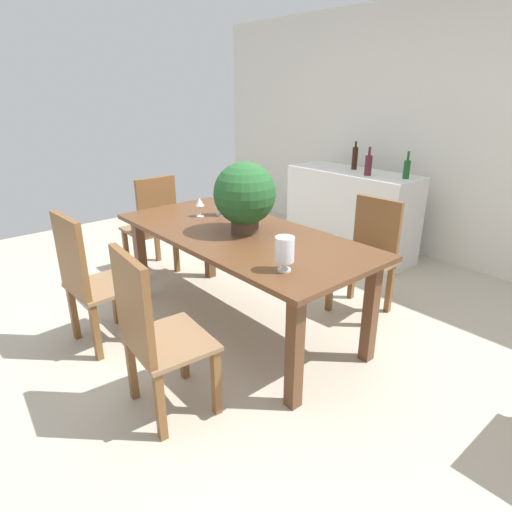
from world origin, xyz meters
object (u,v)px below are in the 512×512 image
(flower_centerpiece, at_px, (245,195))
(crystal_vase_center_near, at_px, (285,250))
(wine_bottle_dark, at_px, (368,165))
(crystal_vase_left, at_px, (221,202))
(chair_far_right, at_px, (369,250))
(chair_near_left, at_px, (87,277))
(chair_near_right, at_px, (151,329))
(wine_glass, at_px, (200,203))
(wine_bottle_amber, at_px, (355,158))
(chair_head_end, at_px, (153,223))
(wine_bottle_tall, at_px, (407,169))
(dining_table, at_px, (240,245))
(kitchen_counter, at_px, (350,213))

(flower_centerpiece, distance_m, crystal_vase_center_near, 0.77)
(crystal_vase_center_near, relative_size, wine_bottle_dark, 0.73)
(flower_centerpiece, bearing_deg, crystal_vase_center_near, -22.25)
(crystal_vase_left, bearing_deg, wine_bottle_dark, 81.68)
(chair_far_right, bearing_deg, chair_near_left, -119.49)
(chair_near_right, relative_size, wine_glass, 6.38)
(wine_bottle_amber, bearing_deg, crystal_vase_left, -88.07)
(chair_head_end, xyz_separation_m, crystal_vase_left, (0.88, 0.17, 0.34))
(crystal_vase_center_near, distance_m, wine_bottle_tall, 2.30)
(chair_head_end, bearing_deg, wine_glass, 92.04)
(flower_centerpiece, bearing_deg, chair_far_right, 64.54)
(chair_head_end, height_order, wine_bottle_dark, wine_bottle_dark)
(dining_table, height_order, wine_bottle_amber, wine_bottle_amber)
(chair_far_right, height_order, wine_bottle_tall, wine_bottle_tall)
(chair_near_right, height_order, wine_bottle_dark, wine_bottle_dark)
(chair_near_left, distance_m, wine_bottle_dark, 2.86)
(chair_head_end, distance_m, kitchen_counter, 2.12)
(chair_far_right, distance_m, wine_bottle_amber, 1.52)
(crystal_vase_left, bearing_deg, chair_far_right, 41.15)
(dining_table, distance_m, wine_bottle_tall, 2.00)
(wine_glass, xyz_separation_m, wine_bottle_amber, (0.02, 1.99, 0.17))
(chair_near_left, bearing_deg, crystal_vase_left, -93.16)
(chair_head_end, distance_m, crystal_vase_center_near, 2.10)
(chair_head_end, height_order, chair_far_right, chair_head_end)
(crystal_vase_left, xyz_separation_m, wine_bottle_tall, (0.59, 1.80, 0.14))
(flower_centerpiece, bearing_deg, crystal_vase_left, 164.12)
(chair_far_right, bearing_deg, wine_bottle_tall, 104.24)
(chair_head_end, xyz_separation_m, crystal_vase_center_near, (2.05, -0.25, 0.36))
(chair_head_end, bearing_deg, crystal_vase_center_near, 83.75)
(dining_table, relative_size, flower_centerpiece, 4.09)
(chair_near_left, distance_m, chair_far_right, 2.16)
(chair_near_left, height_order, crystal_vase_center_near, chair_near_left)
(chair_head_end, relative_size, wine_glass, 6.36)
(flower_centerpiece, bearing_deg, dining_table, -113.73)
(flower_centerpiece, bearing_deg, wine_bottle_amber, 105.13)
(dining_table, bearing_deg, chair_near_right, -64.91)
(flower_centerpiece, xyz_separation_m, crystal_vase_left, (-0.47, 0.13, -0.16))
(dining_table, bearing_deg, wine_bottle_tall, 86.20)
(wine_bottle_tall, bearing_deg, wine_glass, -108.96)
(chair_near_right, height_order, crystal_vase_left, chair_near_right)
(crystal_vase_left, height_order, wine_bottle_dark, wine_bottle_dark)
(chair_near_left, height_order, chair_far_right, chair_near_left)
(chair_head_end, height_order, chair_near_right, chair_near_right)
(dining_table, xyz_separation_m, wine_bottle_amber, (-0.52, 2.01, 0.38))
(chair_near_left, bearing_deg, wine_bottle_dark, -97.89)
(dining_table, distance_m, chair_near_right, 1.09)
(dining_table, relative_size, chair_far_right, 2.23)
(crystal_vase_center_near, xyz_separation_m, wine_bottle_amber, (-1.23, 2.26, 0.16))
(chair_near_left, xyz_separation_m, chair_far_right, (0.92, 1.95, -0.02))
(crystal_vase_center_near, bearing_deg, wine_bottle_tall, 104.80)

